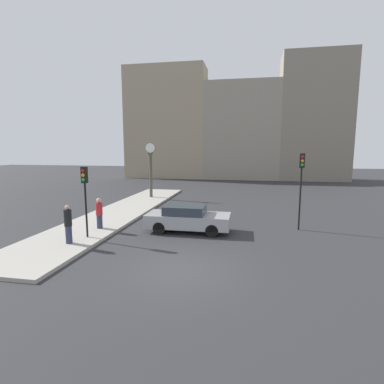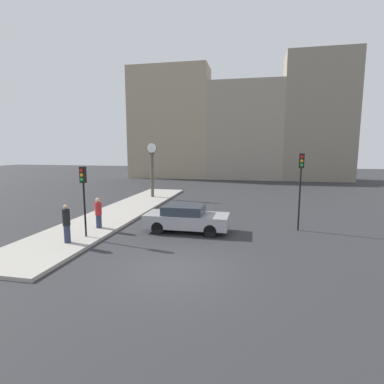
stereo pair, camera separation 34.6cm
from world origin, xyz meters
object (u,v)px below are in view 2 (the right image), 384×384
object	(u,v)px
sedan_car	(186,218)
traffic_light_far	(301,176)
pedestrian_red_top	(98,213)
pedestrian_black_jacket	(67,224)
traffic_light_near	(83,187)
street_clock	(152,169)

from	to	relation	value
sedan_car	traffic_light_far	bearing A→B (deg)	13.67
pedestrian_red_top	pedestrian_black_jacket	xyz separation A→B (m)	(-0.11, -2.62, 0.05)
sedan_car	pedestrian_black_jacket	distance (m)	5.80
traffic_light_near	pedestrian_black_jacket	xyz separation A→B (m)	(-0.30, -1.02, -1.55)
sedan_car	street_clock	world-z (taller)	street_clock
traffic_light_far	street_clock	world-z (taller)	street_clock
traffic_light_near	street_clock	distance (m)	12.04
traffic_light_far	pedestrian_black_jacket	bearing A→B (deg)	-155.66
traffic_light_near	pedestrian_black_jacket	distance (m)	1.88
traffic_light_far	pedestrian_red_top	distance (m)	10.83
traffic_light_near	street_clock	xyz separation A→B (m)	(-0.78, 12.01, 0.01)
street_clock	traffic_light_near	bearing A→B (deg)	-86.27
sedan_car	street_clock	bearing A→B (deg)	118.28
traffic_light_far	pedestrian_red_top	size ratio (longest dim) A/B	2.52
sedan_car	traffic_light_near	distance (m)	5.33
traffic_light_near	traffic_light_far	xyz separation A→B (m)	(10.24, 3.75, 0.35)
traffic_light_far	pedestrian_red_top	xyz separation A→B (m)	(-10.43, -2.15, -1.95)
sedan_car	traffic_light_near	world-z (taller)	traffic_light_near
sedan_car	pedestrian_black_jacket	world-z (taller)	pedestrian_black_jacket
sedan_car	traffic_light_near	size ratio (longest dim) A/B	1.30
traffic_light_far	pedestrian_black_jacket	size ratio (longest dim) A/B	2.36
pedestrian_black_jacket	street_clock	bearing A→B (deg)	92.11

